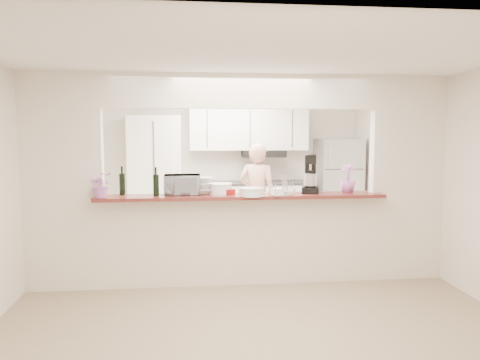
{
  "coord_description": "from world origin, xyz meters",
  "views": [
    {
      "loc": [
        -0.62,
        -5.49,
        1.84
      ],
      "look_at": [
        0.02,
        0.3,
        1.23
      ],
      "focal_mm": 35.0,
      "sensor_mm": 36.0,
      "label": 1
    }
  ],
  "objects": [
    {
      "name": "plate_stack_a",
      "position": [
        -0.25,
        0.03,
        1.15
      ],
      "size": [
        0.28,
        0.28,
        0.13
      ],
      "color": "white",
      "rests_on": "bar_counter"
    },
    {
      "name": "flower_left",
      "position": [
        -1.6,
        -0.15,
        1.24
      ],
      "size": [
        0.32,
        0.29,
        0.29
      ],
      "primitive_type": "imported",
      "rotation": [
        0.0,
        0.0,
        0.27
      ],
      "color": "pink",
      "rests_on": "bar_counter"
    },
    {
      "name": "floor",
      "position": [
        0.0,
        0.0,
        0.0
      ],
      "size": [
        6.0,
        6.0,
        0.0
      ],
      "primitive_type": "plane",
      "color": "tan",
      "rests_on": "ground"
    },
    {
      "name": "toaster_oven",
      "position": [
        -0.7,
        0.05,
        1.21
      ],
      "size": [
        0.42,
        0.29,
        0.23
      ],
      "primitive_type": "imported",
      "rotation": [
        0.0,
        0.0,
        -0.0
      ],
      "color": "#B3B3B8",
      "rests_on": "bar_counter"
    },
    {
      "name": "bar_counter",
      "position": [
        0.0,
        -0.0,
        0.58
      ],
      "size": [
        3.4,
        0.38,
        1.09
      ],
      "color": "silver",
      "rests_on": "floor"
    },
    {
      "name": "red_bowl",
      "position": [
        -0.15,
        -0.03,
        1.12
      ],
      "size": [
        0.15,
        0.15,
        0.07
      ],
      "primitive_type": "cylinder",
      "color": "maroon",
      "rests_on": "bar_counter"
    },
    {
      "name": "tile_overlay",
      "position": [
        0.0,
        1.55,
        0.01
      ],
      "size": [
        5.0,
        2.9,
        0.01
      ],
      "primitive_type": "cube",
      "color": "silver",
      "rests_on": "floor"
    },
    {
      "name": "tan_bowl",
      "position": [
        0.05,
        0.08,
        1.12
      ],
      "size": [
        0.14,
        0.14,
        0.07
      ],
      "primitive_type": "cylinder",
      "color": "#C4B28A",
      "rests_on": "bar_counter"
    },
    {
      "name": "refrigerator",
      "position": [
        2.05,
        2.65,
        0.85
      ],
      "size": [
        0.75,
        0.7,
        1.7
      ],
      "primitive_type": "cube",
      "color": "#A3A3A7",
      "rests_on": "floor"
    },
    {
      "name": "wine_bottle_a",
      "position": [
        -1.4,
        0.07,
        1.22
      ],
      "size": [
        0.07,
        0.07,
        0.34
      ],
      "color": "black",
      "rests_on": "bar_counter"
    },
    {
      "name": "partition",
      "position": [
        0.0,
        0.0,
        1.48
      ],
      "size": [
        5.0,
        0.15,
        2.5
      ],
      "color": "silver",
      "rests_on": "floor"
    },
    {
      "name": "kitchen_cabinets",
      "position": [
        -0.19,
        2.72,
        0.97
      ],
      "size": [
        3.15,
        0.62,
        2.25
      ],
      "color": "white",
      "rests_on": "floor"
    },
    {
      "name": "plate_stack_b",
      "position": [
        0.1,
        -0.19,
        1.14
      ],
      "size": [
        0.27,
        0.27,
        0.1
      ],
      "color": "white",
      "rests_on": "bar_counter"
    },
    {
      "name": "person",
      "position": [
        0.43,
        1.6,
        0.82
      ],
      "size": [
        0.72,
        0.63,
        1.65
      ],
      "primitive_type": "imported",
      "rotation": [
        0.0,
        0.0,
        2.65
      ],
      "color": "tan",
      "rests_on": "floor"
    },
    {
      "name": "flower_right",
      "position": [
        1.32,
        0.05,
        1.26
      ],
      "size": [
        0.25,
        0.25,
        0.34
      ],
      "primitive_type": "imported",
      "rotation": [
        0.0,
        0.0,
        -0.39
      ],
      "color": "#B26CC9",
      "rests_on": "bar_counter"
    },
    {
      "name": "serving_bowls",
      "position": [
        -0.47,
        0.05,
        1.19
      ],
      "size": [
        0.28,
        0.28,
        0.2
      ],
      "primitive_type": "imported",
      "rotation": [
        0.0,
        0.0,
        0.02
      ],
      "color": "silver",
      "rests_on": "bar_counter"
    },
    {
      "name": "stand_mixer",
      "position": [
        0.85,
        0.07,
        1.3
      ],
      "size": [
        0.27,
        0.35,
        0.47
      ],
      "color": "black",
      "rests_on": "bar_counter"
    },
    {
      "name": "wine_bottle_b",
      "position": [
        -1.0,
        -0.05,
        1.22
      ],
      "size": [
        0.07,
        0.07,
        0.34
      ],
      "color": "black",
      "rests_on": "bar_counter"
    },
    {
      "name": "utensil_caddy",
      "position": [
        0.45,
        -0.15,
        1.19
      ],
      "size": [
        0.3,
        0.24,
        0.25
      ],
      "color": "silver",
      "rests_on": "bar_counter"
    }
  ]
}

